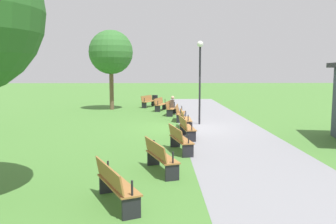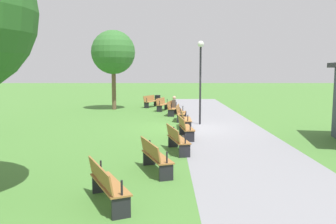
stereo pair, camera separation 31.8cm
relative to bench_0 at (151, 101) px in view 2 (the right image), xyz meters
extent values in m
plane|color=#477A33|center=(9.92, 2.22, -0.47)|extent=(120.00, 120.00, 0.00)
cube|color=gray|center=(9.92, 3.93, -0.47)|extent=(34.95, 4.02, 0.01)
cube|color=#996633|center=(0.03, 0.06, -0.02)|extent=(1.76, 1.12, 0.04)
cube|color=#996633|center=(-0.05, -0.12, 0.22)|extent=(1.62, 0.82, 0.40)
cube|color=black|center=(-0.71, 0.40, -0.26)|extent=(0.21, 0.37, 0.43)
cylinder|color=black|center=(-0.70, 0.42, 0.14)|extent=(0.06, 0.06, 0.30)
cube|color=black|center=(0.76, -0.27, -0.26)|extent=(0.21, 0.37, 0.43)
cylinder|color=black|center=(0.77, -0.26, 0.14)|extent=(0.06, 0.06, 0.30)
cube|color=#996633|center=(2.40, 1.00, -0.02)|extent=(1.79, 0.97, 0.04)
cube|color=#996633|center=(2.34, 0.81, 0.22)|extent=(1.68, 0.65, 0.40)
cube|color=black|center=(1.63, 1.25, -0.26)|extent=(0.18, 0.37, 0.43)
cylinder|color=black|center=(1.64, 1.27, 0.14)|extent=(0.06, 0.06, 0.30)
cube|color=black|center=(3.17, 0.74, -0.26)|extent=(0.18, 0.37, 0.43)
cylinder|color=black|center=(3.17, 0.76, 0.14)|extent=(0.06, 0.06, 0.30)
cube|color=#996633|center=(4.86, 1.67, -0.02)|extent=(1.79, 0.80, 0.04)
cube|color=#996633|center=(4.81, 1.48, 0.22)|extent=(1.72, 0.47, 0.40)
cube|color=black|center=(4.07, 1.85, -0.26)|extent=(0.14, 0.38, 0.43)
cylinder|color=black|center=(4.07, 1.87, 0.14)|extent=(0.05, 0.05, 0.30)
cube|color=black|center=(5.65, 1.50, -0.26)|extent=(0.14, 0.38, 0.43)
cylinder|color=black|center=(5.65, 1.52, 0.14)|extent=(0.05, 0.05, 0.30)
cube|color=#996633|center=(7.37, 2.08, -0.02)|extent=(1.77, 0.62, 0.04)
cube|color=#996633|center=(7.35, 1.88, 0.22)|extent=(1.74, 0.29, 0.40)
cube|color=black|center=(6.57, 2.17, -0.26)|extent=(0.10, 0.38, 0.43)
cylinder|color=black|center=(6.57, 2.19, 0.14)|extent=(0.05, 0.05, 0.30)
cube|color=black|center=(8.18, 2.00, -0.26)|extent=(0.10, 0.38, 0.43)
cylinder|color=black|center=(8.18, 2.02, 0.14)|extent=(0.05, 0.05, 0.30)
cube|color=#996633|center=(9.92, 2.22, -0.02)|extent=(1.74, 0.44, 0.04)
cube|color=#996633|center=(9.92, 2.02, 0.22)|extent=(1.74, 0.10, 0.40)
cube|color=black|center=(9.11, 2.22, -0.26)|extent=(0.06, 0.37, 0.43)
cylinder|color=black|center=(9.11, 2.24, 0.14)|extent=(0.04, 0.04, 0.30)
cube|color=black|center=(10.72, 2.22, -0.26)|extent=(0.06, 0.37, 0.43)
cylinder|color=black|center=(10.72, 2.24, 0.14)|extent=(0.04, 0.04, 0.30)
cube|color=#996633|center=(12.46, 2.08, -0.02)|extent=(1.77, 0.62, 0.04)
cube|color=#996633|center=(12.48, 1.88, 0.22)|extent=(1.74, 0.29, 0.40)
cube|color=black|center=(11.66, 2.00, -0.26)|extent=(0.10, 0.38, 0.43)
cylinder|color=black|center=(11.66, 2.02, 0.14)|extent=(0.05, 0.05, 0.30)
cube|color=black|center=(13.27, 2.17, -0.26)|extent=(0.10, 0.38, 0.43)
cylinder|color=black|center=(13.26, 2.19, 0.14)|extent=(0.05, 0.05, 0.30)
cube|color=#996633|center=(14.98, 1.67, -0.02)|extent=(1.79, 0.80, 0.04)
cube|color=#996633|center=(15.02, 1.48, 0.22)|extent=(1.72, 0.47, 0.40)
cube|color=black|center=(14.19, 1.50, -0.26)|extent=(0.14, 0.38, 0.43)
cylinder|color=black|center=(14.18, 1.52, 0.14)|extent=(0.05, 0.05, 0.30)
cube|color=black|center=(15.77, 1.85, -0.26)|extent=(0.14, 0.38, 0.43)
cylinder|color=black|center=(15.76, 1.87, 0.14)|extent=(0.05, 0.05, 0.30)
cube|color=#996633|center=(17.43, 1.00, -0.02)|extent=(1.79, 0.97, 0.04)
cube|color=#996633|center=(17.50, 0.81, 0.22)|extent=(1.68, 0.65, 0.40)
cube|color=black|center=(16.67, 0.74, -0.26)|extent=(0.18, 0.37, 0.43)
cylinder|color=black|center=(16.66, 0.76, 0.14)|extent=(0.06, 0.06, 0.30)
cube|color=black|center=(18.20, 1.25, -0.26)|extent=(0.18, 0.37, 0.43)
cylinder|color=black|center=(18.19, 1.27, 0.14)|extent=(0.06, 0.06, 0.30)
cube|color=#996633|center=(19.80, 0.06, -0.02)|extent=(1.76, 1.12, 0.04)
cube|color=#996633|center=(19.89, -0.12, 0.22)|extent=(1.62, 0.82, 0.40)
cube|color=black|center=(19.07, -0.27, -0.26)|extent=(0.21, 0.37, 0.43)
cylinder|color=black|center=(19.06, -0.26, 0.14)|extent=(0.06, 0.06, 0.30)
cube|color=black|center=(20.54, 0.40, -0.26)|extent=(0.21, 0.37, 0.43)
cylinder|color=black|center=(20.53, 0.42, 0.14)|extent=(0.06, 0.06, 0.30)
cube|color=#4C4238|center=(4.63, 1.70, 0.23)|extent=(0.36, 0.26, 0.50)
sphere|color=tan|center=(4.63, 1.72, 0.62)|extent=(0.22, 0.22, 0.22)
cylinder|color=#23232D|center=(4.58, 1.90, -0.04)|extent=(0.20, 0.38, 0.13)
cylinder|color=#23232D|center=(4.62, 2.07, -0.26)|extent=(0.13, 0.13, 0.43)
cylinder|color=#23232D|center=(4.75, 1.86, -0.04)|extent=(0.20, 0.38, 0.13)
cylinder|color=#23232D|center=(4.79, 2.04, -0.26)|extent=(0.13, 0.13, 0.43)
cylinder|color=brown|center=(1.57, -2.56, 1.07)|extent=(0.30, 0.30, 3.08)
sphere|color=#336B2D|center=(1.57, -2.56, 3.62)|extent=(3.12, 3.12, 3.12)
cylinder|color=black|center=(8.64, 3.00, 1.54)|extent=(0.10, 0.10, 4.02)
sphere|color=white|center=(8.64, 3.00, 3.69)|extent=(0.32, 0.32, 0.32)
cylinder|color=black|center=(-1.65, 0.49, -0.07)|extent=(0.45, 0.45, 0.80)
camera|label=1|loc=(27.03, 0.97, 2.37)|focal=37.83mm
camera|label=2|loc=(27.04, 1.28, 2.37)|focal=37.83mm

